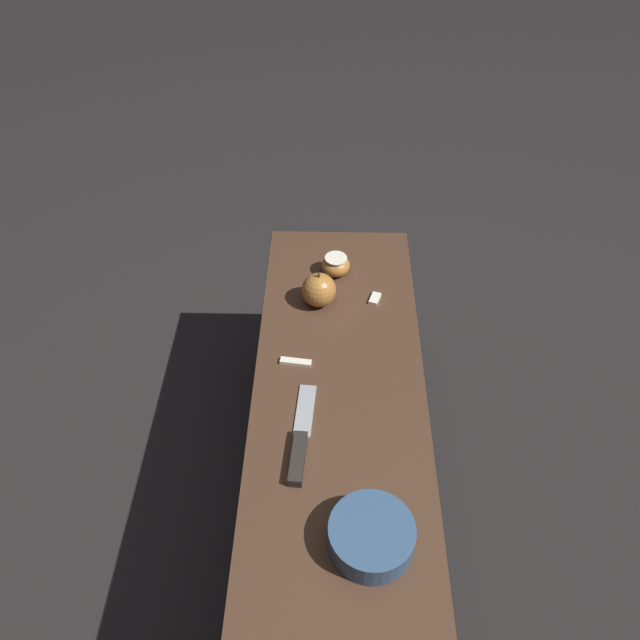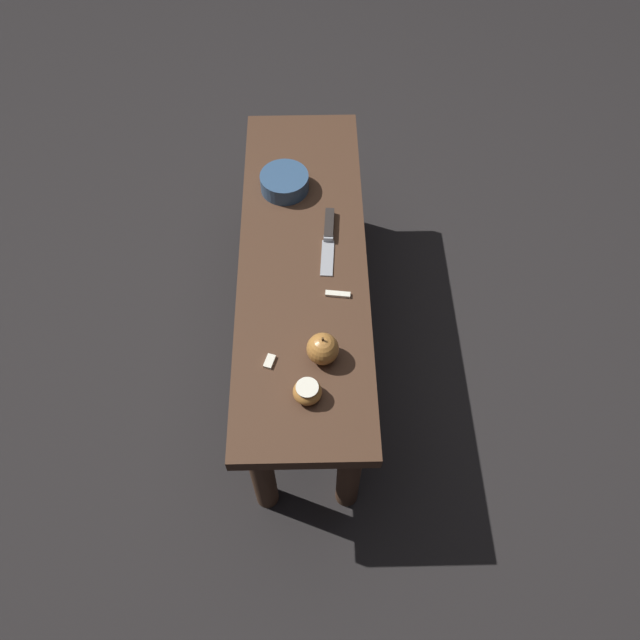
% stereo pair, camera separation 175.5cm
% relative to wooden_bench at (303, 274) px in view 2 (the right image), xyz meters
% --- Properties ---
extents(ground_plane, '(8.00, 8.00, 0.00)m').
position_rel_wooden_bench_xyz_m(ground_plane, '(0.00, 0.00, -0.34)').
color(ground_plane, black).
extents(wooden_bench, '(1.12, 0.33, 0.42)m').
position_rel_wooden_bench_xyz_m(wooden_bench, '(0.00, 0.00, 0.00)').
color(wooden_bench, '#472D1E').
rests_on(wooden_bench, ground_plane).
extents(knife, '(0.22, 0.04, 0.02)m').
position_rel_wooden_bench_xyz_m(knife, '(-0.07, 0.07, 0.08)').
color(knife, '#9EA0A5').
rests_on(knife, wooden_bench).
extents(apple_whole, '(0.08, 0.08, 0.08)m').
position_rel_wooden_bench_xyz_m(apple_whole, '(0.30, 0.05, 0.11)').
color(apple_whole, '#B27233').
rests_on(apple_whole, wooden_bench).
extents(apple_cut, '(0.07, 0.07, 0.05)m').
position_rel_wooden_bench_xyz_m(apple_cut, '(0.41, 0.01, 0.10)').
color(apple_cut, '#B27233').
rests_on(apple_cut, wooden_bench).
extents(apple_slice_near_knife, '(0.04, 0.03, 0.01)m').
position_rel_wooden_bench_xyz_m(apple_slice_near_knife, '(0.32, -0.08, 0.08)').
color(apple_slice_near_knife, white).
rests_on(apple_slice_near_knife, wooden_bench).
extents(apple_slice_center, '(0.02, 0.06, 0.01)m').
position_rel_wooden_bench_xyz_m(apple_slice_center, '(0.13, 0.09, 0.08)').
color(apple_slice_center, white).
rests_on(apple_slice_center, wooden_bench).
extents(bowl, '(0.14, 0.14, 0.05)m').
position_rel_wooden_bench_xyz_m(bowl, '(-0.25, -0.05, 0.10)').
color(bowl, '#335175').
rests_on(bowl, wooden_bench).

